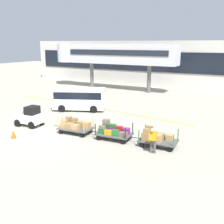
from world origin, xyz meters
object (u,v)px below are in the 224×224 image
object	(u,v)px
baggage_tug	(29,116)
safety_cone_near	(13,134)
baggage_cart_tail	(156,137)
baggage_handler	(153,139)
safety_cone_far	(63,121)
shuttle_van	(79,97)
baggage_cart_lead	(75,125)
baggage_cart_middle	(113,131)

from	to	relation	value
baggage_tug	safety_cone_near	size ratio (longest dim) A/B	3.96
baggage_cart_tail	baggage_handler	size ratio (longest dim) A/B	1.95
baggage_handler	safety_cone_far	xyz separation A→B (m)	(-8.34, 2.08, -0.59)
baggage_tug	shuttle_van	world-z (taller)	shuttle_van
shuttle_van	safety_cone_near	distance (m)	8.69
baggage_tug	safety_cone_far	distance (m)	2.55
baggage_tug	safety_cone_far	size ratio (longest dim) A/B	3.96
baggage_cart_lead	safety_cone_far	xyz separation A→B (m)	(-2.17, 1.29, -0.27)
baggage_tug	baggage_cart_lead	distance (m)	4.08
baggage_tug	baggage_cart_middle	world-z (taller)	baggage_tug
baggage_cart_middle	baggage_cart_tail	size ratio (longest dim) A/B	1.00
baggage_tug	baggage_cart_tail	xyz separation A→B (m)	(9.96, 0.76, -0.20)
baggage_cart_lead	safety_cone_near	size ratio (longest dim) A/B	5.54
baggage_cart_lead	baggage_cart_middle	xyz separation A→B (m)	(3.00, 0.23, -0.01)
baggage_cart_tail	safety_cone_far	size ratio (longest dim) A/B	5.54
baggage_cart_lead	baggage_cart_middle	world-z (taller)	baggage_cart_middle
baggage_cart_lead	shuttle_van	xyz separation A→B (m)	(-3.70, 5.69, 0.69)
safety_cone_far	shuttle_van	bearing A→B (deg)	109.19
baggage_cart_tail	shuttle_van	bearing A→B (deg)	151.20
baggage_cart_tail	safety_cone_far	distance (m)	8.12
baggage_cart_middle	baggage_handler	bearing A→B (deg)	-17.79
baggage_cart_tail	safety_cone_near	world-z (taller)	baggage_cart_tail
baggage_handler	safety_cone_near	bearing A→B (deg)	-166.87
baggage_cart_tail	safety_cone_near	bearing A→B (deg)	-159.33
baggage_cart_lead	baggage_handler	size ratio (longest dim) A/B	1.95
baggage_tug	baggage_cart_lead	bearing A→B (deg)	4.82
baggage_handler	safety_cone_near	distance (m)	9.36
baggage_cart_middle	safety_cone_near	distance (m)	6.71
shuttle_van	safety_cone_far	world-z (taller)	shuttle_van
baggage_cart_middle	baggage_cart_tail	xyz separation A→B (m)	(2.90, 0.19, 0.01)
baggage_cart_middle	safety_cone_near	xyz separation A→B (m)	(-5.92, -3.14, -0.26)
safety_cone_near	safety_cone_far	size ratio (longest dim) A/B	1.00
baggage_tug	safety_cone_near	world-z (taller)	baggage_tug
shuttle_van	safety_cone_far	xyz separation A→B (m)	(1.53, -4.40, -0.96)
safety_cone_near	baggage_handler	bearing A→B (deg)	13.13
baggage_cart_lead	safety_cone_near	bearing A→B (deg)	-135.13
baggage_cart_middle	safety_cone_far	bearing A→B (deg)	168.36
baggage_cart_lead	safety_cone_far	distance (m)	2.54
baggage_cart_middle	shuttle_van	bearing A→B (deg)	140.80
baggage_cart_middle	baggage_handler	size ratio (longest dim) A/B	1.95
baggage_cart_middle	safety_cone_near	size ratio (longest dim) A/B	5.54
baggage_cart_lead	baggage_cart_middle	bearing A→B (deg)	4.34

